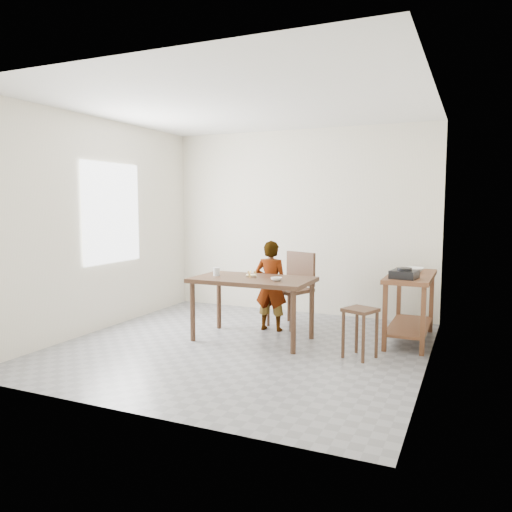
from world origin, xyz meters
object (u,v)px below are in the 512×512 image
at_px(dining_table, 253,309).
at_px(child, 271,286).
at_px(prep_counter, 410,308).
at_px(stool, 360,333).
at_px(dining_chair, 290,290).

distance_m(dining_table, child, 0.55).
height_order(prep_counter, stool, prep_counter).
height_order(dining_table, dining_chair, dining_chair).
bearing_deg(dining_chair, stool, -19.09).
bearing_deg(prep_counter, dining_chair, 175.78).
bearing_deg(dining_chair, dining_table, -80.26).
bearing_deg(child, dining_table, 83.43).
distance_m(dining_table, dining_chair, 0.84).
bearing_deg(dining_table, stool, -7.91).
height_order(child, stool, child).
bearing_deg(stool, prep_counter, 65.75).
relative_size(child, dining_chair, 1.18).
height_order(dining_table, prep_counter, prep_counter).
xyz_separation_m(dining_table, dining_chair, (0.18, 0.81, 0.11)).
xyz_separation_m(dining_chair, stool, (1.15, -1.00, -0.22)).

